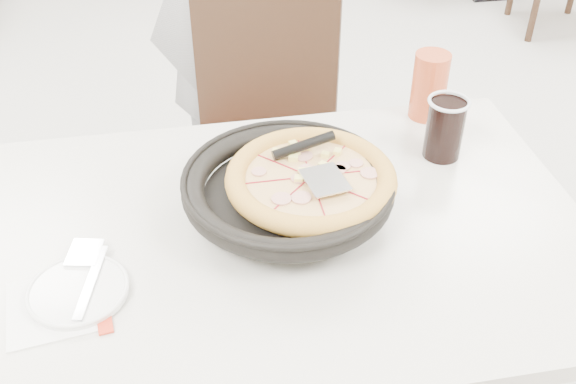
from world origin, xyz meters
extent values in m
plane|color=#B4B4B0|center=(0.00, 0.00, 0.00)|extent=(7.00, 7.00, 0.00)
cylinder|color=black|center=(-0.17, -0.51, 0.77)|extent=(0.12, 0.12, 0.04)
cylinder|color=black|center=(-0.17, -0.46, 0.79)|extent=(0.33, 0.33, 0.01)
cylinder|color=gold|center=(-0.13, -0.46, 0.81)|extent=(0.29, 0.29, 0.02)
cube|color=silver|center=(-0.11, -0.49, 0.84)|extent=(0.09, 0.10, 0.00)
cube|color=white|center=(-0.60, -0.63, 0.75)|extent=(0.18, 0.18, 0.00)
cylinder|color=white|center=(-0.56, -0.61, 0.76)|extent=(0.17, 0.17, 0.01)
cube|color=silver|center=(-0.54, -0.60, 0.77)|extent=(0.05, 0.18, 0.00)
cylinder|color=black|center=(0.20, -0.32, 0.81)|extent=(0.08, 0.08, 0.13)
cylinder|color=#B74421|center=(0.22, -0.16, 0.83)|extent=(0.08, 0.08, 0.16)
camera|label=1|loc=(-0.35, -1.47, 1.59)|focal=42.00mm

